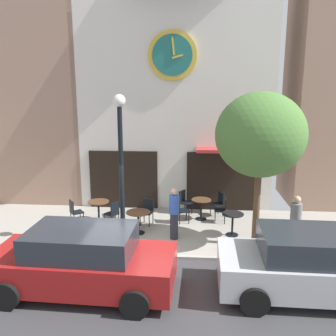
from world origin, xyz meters
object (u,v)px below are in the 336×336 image
object	(u,v)px
cafe_chair_right_end	(113,212)
cafe_table_center_left	(233,220)
cafe_chair_outer	(75,210)
street_tree	(260,135)
cafe_chair_near_lamp	(184,200)
cafe_table_center	(99,207)
cafe_chair_near_tree	(147,210)
cafe_chair_mid_row	(223,208)
cafe_chair_by_entrance	(219,202)
parked_car_silver	(313,265)
cafe_chair_facing_wall	(181,208)
parked_car_red	(83,261)
street_lamp	(121,171)
cafe_table_center_right	(201,205)
pedestrian_grey	(295,222)
cafe_table_rightmost	(138,217)
pedestrian_blue	(174,213)
cafe_chair_left_end	(121,204)

from	to	relation	value
cafe_chair_right_end	cafe_table_center_left	bearing A→B (deg)	-6.45
cafe_chair_outer	street_tree	bearing A→B (deg)	-11.56
cafe_table_center_left	cafe_chair_near_lamp	distance (m)	2.55
cafe_table_center	cafe_chair_near_tree	xyz separation A→B (m)	(1.79, -0.16, -0.02)
cafe_table_center_left	cafe_chair_mid_row	world-z (taller)	cafe_chair_mid_row
cafe_chair_by_entrance	cafe_chair_near_lamp	bearing A→B (deg)	174.59
cafe_table_center_left	parked_car_silver	world-z (taller)	parked_car_silver
cafe_table_center	cafe_chair_by_entrance	world-z (taller)	cafe_chair_by_entrance
street_tree	cafe_chair_near_lamp	world-z (taller)	street_tree
cafe_chair_near_tree	parked_car_silver	xyz separation A→B (m)	(4.37, -4.17, 0.23)
cafe_chair_mid_row	cafe_chair_near_tree	bearing A→B (deg)	-172.30
street_tree	cafe_chair_facing_wall	size ratio (longest dim) A/B	5.16
cafe_chair_mid_row	parked_car_red	world-z (taller)	parked_car_red
cafe_chair_mid_row	cafe_chair_facing_wall	world-z (taller)	same
cafe_table_center	street_lamp	bearing A→B (deg)	-56.04
cafe_chair_near_tree	cafe_chair_right_end	xyz separation A→B (m)	(-1.15, -0.33, 0.00)
cafe_chair_mid_row	cafe_chair_near_lamp	size ratio (longest dim) A/B	1.00
cafe_table_center_right	pedestrian_grey	world-z (taller)	pedestrian_grey
street_lamp	cafe_chair_by_entrance	world-z (taller)	street_lamp
street_tree	cafe_chair_outer	bearing A→B (deg)	168.44
cafe_chair_outer	parked_car_red	xyz separation A→B (m)	(1.57, -4.11, 0.23)
cafe_table_rightmost	parked_car_red	xyz separation A→B (m)	(-0.77, -3.52, 0.20)
cafe_chair_by_entrance	cafe_chair_facing_wall	xyz separation A→B (m)	(-1.39, -0.82, 0.00)
pedestrian_grey	cafe_table_center_left	bearing A→B (deg)	150.61
cafe_table_rightmost	cafe_chair_outer	bearing A→B (deg)	165.90
cafe_chair_by_entrance	pedestrian_grey	bearing A→B (deg)	-53.86
cafe_table_center_right	cafe_chair_outer	world-z (taller)	cafe_chair_outer
pedestrian_blue	street_tree	bearing A→B (deg)	-7.00
cafe_table_rightmost	parked_car_red	distance (m)	3.61
parked_car_red	cafe_chair_facing_wall	bearing A→B (deg)	65.17
cafe_chair_near_lamp	cafe_table_rightmost	bearing A→B (deg)	-125.49
cafe_chair_near_lamp	pedestrian_grey	distance (m)	4.46
pedestrian_grey	parked_car_silver	size ratio (longest dim) A/B	0.39
cafe_chair_mid_row	cafe_chair_right_end	distance (m)	3.86
cafe_table_center	pedestrian_grey	xyz separation A→B (m)	(6.39, -1.92, 0.32)
cafe_chair_facing_wall	parked_car_red	distance (m)	5.07
street_lamp	street_tree	world-z (taller)	street_tree
cafe_chair_outer	cafe_chair_left_end	distance (m)	1.72
cafe_chair_outer	pedestrian_grey	world-z (taller)	pedestrian_grey
cafe_chair_left_end	cafe_table_rightmost	bearing A→B (deg)	-59.39
cafe_chair_outer	pedestrian_blue	size ratio (longest dim) A/B	0.54
street_lamp	cafe_chair_mid_row	xyz separation A→B (m)	(3.18, 2.06, -1.78)
cafe_chair_facing_wall	cafe_chair_right_end	xyz separation A→B (m)	(-2.32, -0.55, 0.00)
cafe_chair_outer	cafe_chair_left_end	world-z (taller)	same
cafe_chair_facing_wall	cafe_table_center	bearing A→B (deg)	-178.93
pedestrian_grey	street_tree	bearing A→B (deg)	167.24
cafe_chair_outer	pedestrian_blue	world-z (taller)	pedestrian_blue
cafe_table_center_left	cafe_table_center_right	bearing A→B (deg)	125.41
cafe_chair_facing_wall	parked_car_red	xyz separation A→B (m)	(-2.13, -4.59, 0.23)
cafe_table_rightmost	street_lamp	bearing A→B (deg)	-112.20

